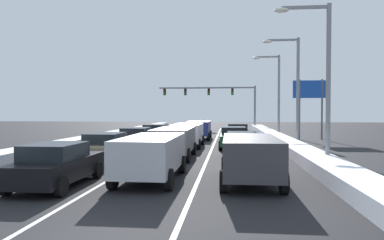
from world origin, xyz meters
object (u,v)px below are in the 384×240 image
object	(u,v)px
sedan_green_right_lane_third	(233,137)
street_lamp_right_mid	(293,82)
suv_white_center_lane_third	(188,133)
suv_navy_center_lane_fourth	(199,128)
sedan_red_right_lane_second	(243,146)
sedan_charcoal_left_lane_third	(137,139)
street_lamp_right_far	(275,88)
roadside_sign_right	(311,96)
suv_silver_center_lane_nearest	(151,154)
sedan_black_left_lane_nearest	(57,164)
suv_charcoal_right_lane_nearest	(250,155)
sedan_maroon_right_lane_fourth	(237,132)
sedan_red_left_lane_fourth	(155,133)
street_lamp_right_near	(320,69)
sedan_tan_left_lane_second	(106,147)
traffic_light_gantry	(218,95)
suv_gray_center_lane_second	(174,140)

from	to	relation	value
sedan_green_right_lane_third	street_lamp_right_mid	bearing A→B (deg)	16.36
suv_white_center_lane_third	suv_navy_center_lane_fourth	world-z (taller)	same
sedan_red_right_lane_second	suv_white_center_lane_third	bearing A→B (deg)	119.10
sedan_red_right_lane_second	sedan_charcoal_left_lane_third	world-z (taller)	same
street_lamp_right_far	roadside_sign_right	xyz separation A→B (m)	(2.91, -2.26, -0.82)
suv_silver_center_lane_nearest	sedan_black_left_lane_nearest	size ratio (longest dim) A/B	1.09
suv_white_center_lane_third	suv_navy_center_lane_fourth	bearing A→B (deg)	87.96
suv_charcoal_right_lane_nearest	suv_white_center_lane_third	distance (m)	13.27
suv_charcoal_right_lane_nearest	sedan_charcoal_left_lane_third	bearing A→B (deg)	123.83
suv_silver_center_lane_nearest	street_lamp_right_mid	world-z (taller)	street_lamp_right_mid
suv_white_center_lane_third	sedan_maroon_right_lane_fourth	bearing A→B (deg)	56.80
sedan_green_right_lane_third	sedan_charcoal_left_lane_third	bearing A→B (deg)	-164.03
street_lamp_right_mid	sedan_red_left_lane_fourth	bearing A→B (deg)	166.58
sedan_black_left_lane_nearest	sedan_red_left_lane_fourth	bearing A→B (deg)	90.11
suv_white_center_lane_third	suv_navy_center_lane_fourth	xyz separation A→B (m)	(0.26, 7.20, 0.00)
suv_silver_center_lane_nearest	street_lamp_right_near	bearing A→B (deg)	30.34
street_lamp_right_near	roadside_sign_right	bearing A→B (deg)	78.95
suv_charcoal_right_lane_nearest	sedan_green_right_lane_third	xyz separation A→B (m)	(-0.45, 12.24, -0.25)
sedan_tan_left_lane_second	sedan_charcoal_left_lane_third	bearing A→B (deg)	89.29
street_lamp_right_near	suv_charcoal_right_lane_nearest	bearing A→B (deg)	-129.13
sedan_charcoal_left_lane_third	suv_charcoal_right_lane_nearest	bearing A→B (deg)	-56.17
sedan_maroon_right_lane_fourth	suv_silver_center_lane_nearest	distance (m)	18.74
sedan_black_left_lane_nearest	roadside_sign_right	xyz separation A→B (m)	(13.45, 21.68, 3.25)
sedan_green_right_lane_third	street_lamp_right_near	world-z (taller)	street_lamp_right_near
suv_navy_center_lane_fourth	traffic_light_gantry	world-z (taller)	traffic_light_gantry
sedan_maroon_right_lane_fourth	suv_white_center_lane_third	xyz separation A→B (m)	(-3.75, -5.73, 0.25)
suv_silver_center_lane_nearest	traffic_light_gantry	size ratio (longest dim) A/B	0.35
sedan_red_right_lane_second	sedan_tan_left_lane_second	xyz separation A→B (m)	(-6.99, -1.47, 0.00)
roadside_sign_right	sedan_black_left_lane_nearest	bearing A→B (deg)	-121.81
sedan_green_right_lane_third	sedan_charcoal_left_lane_third	size ratio (longest dim) A/B	1.00
street_lamp_right_mid	suv_navy_center_lane_fourth	bearing A→B (deg)	138.83
sedan_maroon_right_lane_fourth	street_lamp_right_far	size ratio (longest dim) A/B	0.56
sedan_green_right_lane_third	sedan_tan_left_lane_second	distance (m)	10.12
suv_charcoal_right_lane_nearest	suv_silver_center_lane_nearest	size ratio (longest dim) A/B	1.00
suv_silver_center_lane_nearest	suv_navy_center_lane_fourth	size ratio (longest dim) A/B	1.00
sedan_charcoal_left_lane_third	sedan_red_left_lane_fourth	distance (m)	5.67
suv_silver_center_lane_nearest	sedan_red_left_lane_fourth	distance (m)	16.26
sedan_maroon_right_lane_fourth	sedan_tan_left_lane_second	size ratio (longest dim) A/B	1.00
suv_gray_center_lane_second	suv_navy_center_lane_fourth	size ratio (longest dim) A/B	1.00
sedan_black_left_lane_nearest	traffic_light_gantry	world-z (taller)	traffic_light_gantry
sedan_red_left_lane_fourth	traffic_light_gantry	size ratio (longest dim) A/B	0.32
street_lamp_right_near	roadside_sign_right	distance (m)	16.41
sedan_red_right_lane_second	sedan_maroon_right_lane_fourth	distance (m)	12.43
suv_charcoal_right_lane_nearest	suv_gray_center_lane_second	size ratio (longest dim) A/B	1.00
sedan_black_left_lane_nearest	sedan_tan_left_lane_second	world-z (taller)	same
sedan_maroon_right_lane_fourth	sedan_red_left_lane_fourth	xyz separation A→B (m)	(-6.81, -2.41, 0.00)
sedan_red_right_lane_second	traffic_light_gantry	bearing A→B (deg)	94.01
sedan_green_right_lane_third	suv_gray_center_lane_second	bearing A→B (deg)	-120.41
sedan_black_left_lane_nearest	street_lamp_right_near	size ratio (longest dim) A/B	0.59
suv_navy_center_lane_fourth	street_lamp_right_near	distance (m)	17.49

